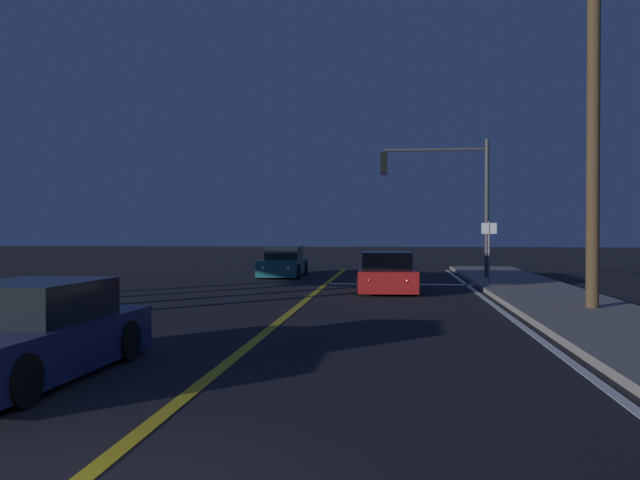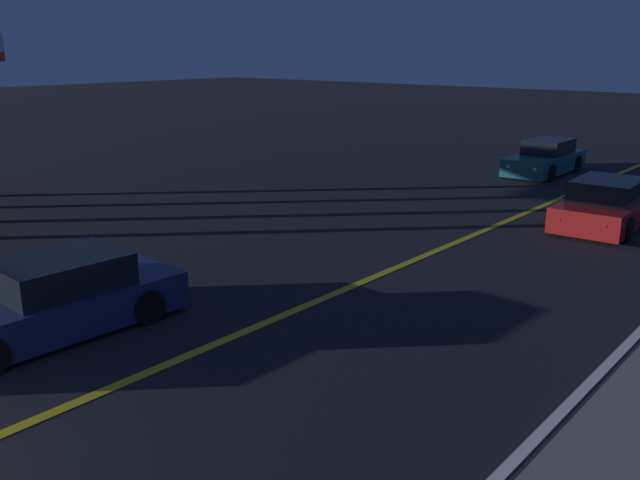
{
  "view_description": "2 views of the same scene",
  "coord_description": "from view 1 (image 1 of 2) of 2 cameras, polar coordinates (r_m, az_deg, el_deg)",
  "views": [
    {
      "loc": [
        2.55,
        -4.24,
        2.06
      ],
      "look_at": [
        0.17,
        17.5,
        1.75
      ],
      "focal_mm": 37.59,
      "sensor_mm": 36.0,
      "label": 1
    },
    {
      "loc": [
        8.15,
        -0.75,
        4.83
      ],
      "look_at": [
        -1.03,
        10.0,
        0.79
      ],
      "focal_mm": 37.82,
      "sensor_mm": 36.0,
      "label": 2
    }
  ],
  "objects": [
    {
      "name": "traffic_signal_near_right",
      "position": [
        28.11,
        10.8,
        4.55
      ],
      "size": [
        4.43,
        0.28,
        5.79
      ],
      "rotation": [
        0.0,
        0.0,
        3.14
      ],
      "color": "#38383D",
      "rests_on": "ground"
    },
    {
      "name": "stop_bar",
      "position": [
        25.75,
        6.75,
        -3.76
      ],
      "size": [
        5.56,
        0.5,
        0.01
      ],
      "primitive_type": "cube",
      "color": "white",
      "rests_on": "ground"
    },
    {
      "name": "car_mid_block_navy",
      "position": [
        10.27,
        -23.65,
        -7.53
      ],
      "size": [
        2.03,
        4.67,
        1.34
      ],
      "rotation": [
        0.0,
        0.0,
        3.11
      ],
      "color": "navy",
      "rests_on": "ground"
    },
    {
      "name": "lane_line_center",
      "position": [
        16.04,
        -2.98,
        -6.54
      ],
      "size": [
        0.2,
        38.96,
        0.01
      ],
      "primitive_type": "cube",
      "color": "gold",
      "rests_on": "ground"
    },
    {
      "name": "street_sign_corner",
      "position": [
        25.41,
        14.19,
        -0.23
      ],
      "size": [
        0.56,
        0.09,
        2.39
      ],
      "color": "slate",
      "rests_on": "ground"
    },
    {
      "name": "car_following_oncoming_teal",
      "position": [
        30.0,
        -3.11,
        -2.01
      ],
      "size": [
        1.86,
        4.55,
        1.34
      ],
      "rotation": [
        0.0,
        0.0,
        3.16
      ],
      "color": "#195960",
      "rests_on": "ground"
    },
    {
      "name": "car_parked_curb_red",
      "position": [
        22.85,
        5.63,
        -2.89
      ],
      "size": [
        2.13,
        4.72,
        1.34
      ],
      "rotation": [
        0.0,
        0.0,
        0.05
      ],
      "color": "maroon",
      "rests_on": "ground"
    },
    {
      "name": "utility_pole_right",
      "position": [
        18.14,
        22.24,
        10.34
      ],
      "size": [
        1.5,
        0.32,
        9.86
      ],
      "color": "#4C3823",
      "rests_on": "ground"
    },
    {
      "name": "lane_line_edge_right",
      "position": [
        16.08,
        16.19,
        -6.56
      ],
      "size": [
        0.16,
        38.96,
        0.01
      ],
      "primitive_type": "cube",
      "color": "white",
      "rests_on": "ground"
    },
    {
      "name": "sidewalk_right",
      "position": [
        16.49,
        22.58,
        -6.16
      ],
      "size": [
        3.2,
        41.25,
        0.15
      ],
      "primitive_type": "cube",
      "color": "gray",
      "rests_on": "ground"
    }
  ]
}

